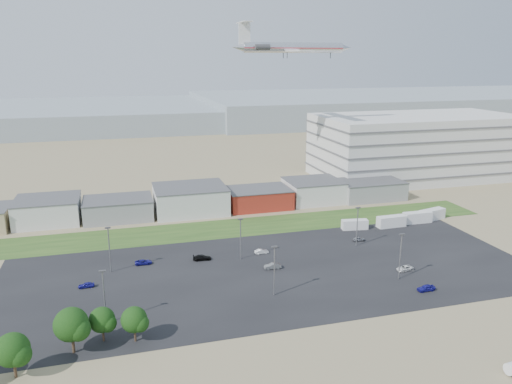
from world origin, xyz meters
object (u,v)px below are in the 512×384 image
object	(u,v)px
parked_car_8	(359,239)
parked_car_11	(262,251)
parked_car_7	(273,266)
parked_car_9	(143,262)
parked_car_5	(86,285)
parked_car_2	(426,288)
airliner	(293,48)
box_trailer_a	(355,225)
parked_car_6	(202,258)
parked_car_0	(405,268)

from	to	relation	value
parked_car_8	parked_car_11	world-z (taller)	parked_car_8
parked_car_7	parked_car_9	world-z (taller)	parked_car_7
parked_car_7	parked_car_11	xyz separation A→B (m)	(0.14, 9.51, -0.09)
parked_car_5	parked_car_9	distance (m)	15.50
parked_car_2	parked_car_7	distance (m)	33.64
airliner	parked_car_8	bearing A→B (deg)	-91.43
parked_car_11	airliner	bearing A→B (deg)	-29.54
parked_car_2	parked_car_5	world-z (taller)	parked_car_2
box_trailer_a	parked_car_9	xyz separation A→B (m)	(-59.27, -9.34, -0.83)
parked_car_2	parked_car_5	xyz separation A→B (m)	(-68.36, 20.84, -0.10)
parked_car_6	parked_car_5	bearing A→B (deg)	111.28
parked_car_6	parked_car_9	distance (m)	13.79
airliner	parked_car_2	bearing A→B (deg)	-91.20
airliner	parked_car_8	world-z (taller)	airliner
airliner	parked_car_7	xyz separation A→B (m)	(-28.10, -66.51, -49.86)
parked_car_7	parked_car_5	bearing A→B (deg)	-87.54
airliner	parked_car_6	size ratio (longest dim) A/B	10.00
parked_car_5	parked_car_6	distance (m)	27.38
box_trailer_a	parked_car_5	world-z (taller)	box_trailer_a
parked_car_0	parked_car_5	bearing A→B (deg)	-106.10
airliner	parked_car_0	bearing A→B (deg)	-90.21
parked_car_2	box_trailer_a	bearing A→B (deg)	173.51
parked_car_0	parked_car_7	world-z (taller)	parked_car_7
parked_car_2	parked_car_7	xyz separation A→B (m)	(-27.42, 19.50, -0.00)
box_trailer_a	parked_car_11	xyz separation A→B (m)	(-30.59, -10.47, -0.81)
parked_car_6	parked_car_9	xyz separation A→B (m)	(-13.74, 1.18, -0.09)
parked_car_9	parked_car_11	xyz separation A→B (m)	(28.68, -1.13, 0.02)
parked_car_2	parked_car_9	size ratio (longest dim) A/B	0.98
parked_car_5	parked_car_8	bearing A→B (deg)	96.42
parked_car_9	parked_car_11	distance (m)	28.70
parked_car_2	parked_car_6	world-z (taller)	parked_car_2
parked_car_5	parked_car_7	bearing A→B (deg)	86.53
parked_car_0	parked_car_7	xyz separation A→B (m)	(-28.81, 9.18, 0.10)
airliner	parked_car_6	bearing A→B (deg)	-127.68
box_trailer_a	parked_car_9	world-z (taller)	box_trailer_a
airliner	parked_car_9	size ratio (longest dim) A/B	11.10
parked_car_8	parked_car_5	bearing A→B (deg)	101.06
parked_car_8	parked_car_0	bearing A→B (deg)	-173.06
parked_car_0	parked_car_11	xyz separation A→B (m)	(-28.67, 18.69, 0.01)
parked_car_2	parked_car_11	bearing A→B (deg)	-138.45
box_trailer_a	parked_car_11	world-z (taller)	box_trailer_a
airliner	parked_car_11	distance (m)	80.78
box_trailer_a	parked_car_0	bearing A→B (deg)	-86.03
parked_car_9	parked_car_11	world-z (taller)	parked_car_11
box_trailer_a	parked_car_6	world-z (taller)	box_trailer_a
parked_car_2	parked_car_6	xyz separation A→B (m)	(-42.21, 28.95, -0.02)
parked_car_2	airliner	bearing A→B (deg)	177.85
parked_car_5	parked_car_11	bearing A→B (deg)	99.65
box_trailer_a	parked_car_11	distance (m)	32.34
parked_car_2	parked_car_8	distance (m)	30.47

